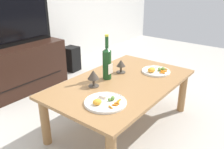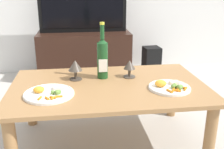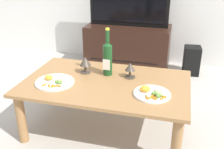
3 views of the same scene
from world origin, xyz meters
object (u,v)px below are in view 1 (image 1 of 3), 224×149
at_px(goblet_right, 121,64).
at_px(dinner_plate_left, 105,102).
at_px(tv_stand, 19,68).
at_px(goblet_left, 93,75).
at_px(dining_table, 122,89).
at_px(tv_screen, 11,18).
at_px(dinner_plate_right, 156,71).
at_px(floor_speaker, 72,59).
at_px(wine_bottle, 107,62).

height_order(goblet_right, dinner_plate_left, goblet_right).
height_order(tv_stand, goblet_left, goblet_left).
distance_m(dining_table, tv_screen, 1.47).
bearing_deg(goblet_right, dinner_plate_right, -50.59).
distance_m(floor_speaker, goblet_left, 1.55).
distance_m(goblet_left, dinner_plate_right, 0.64).
bearing_deg(goblet_left, tv_screen, 85.47).
xyz_separation_m(goblet_left, goblet_right, (0.38, 0.00, -0.01)).
xyz_separation_m(wine_bottle, dinner_plate_left, (-0.35, -0.26, -0.14)).
xyz_separation_m(tv_screen, dinner_plate_right, (0.48, -1.51, -0.40)).
relative_size(tv_screen, goblet_right, 7.81).
height_order(tv_stand, dinner_plate_right, tv_stand).
height_order(wine_bottle, goblet_left, wine_bottle).
relative_size(goblet_left, dinner_plate_left, 0.46).
height_order(tv_screen, goblet_left, tv_screen).
height_order(dining_table, tv_stand, tv_stand).
bearing_deg(tv_stand, dinner_plate_right, -72.30).
relative_size(floor_speaker, dinner_plate_right, 1.31).
bearing_deg(tv_stand, goblet_left, -94.52).
height_order(floor_speaker, wine_bottle, wine_bottle).
xyz_separation_m(goblet_right, dinner_plate_left, (-0.54, -0.25, -0.07)).
relative_size(floor_speaker, goblet_right, 2.80).
bearing_deg(tv_stand, dinner_plate_left, -99.79).
distance_m(floor_speaker, dinner_plate_left, 1.83).
relative_size(dining_table, tv_stand, 1.24).
distance_m(tv_stand, dinner_plate_left, 1.54).
bearing_deg(wine_bottle, goblet_left, -176.33).
height_order(dining_table, goblet_left, goblet_left).
xyz_separation_m(goblet_right, dinner_plate_right, (0.21, -0.25, -0.07)).
relative_size(tv_screen, dinner_plate_left, 3.20).
relative_size(wine_bottle, goblet_right, 3.16).
xyz_separation_m(dining_table, floor_speaker, (0.68, 1.35, -0.19)).
relative_size(goblet_right, dinner_plate_right, 0.47).
xyz_separation_m(floor_speaker, wine_bottle, (-0.70, -1.21, 0.41)).
distance_m(goblet_right, dinner_plate_right, 0.33).
distance_m(tv_stand, goblet_right, 1.31).
xyz_separation_m(dining_table, goblet_left, (-0.21, 0.13, 0.16)).
relative_size(goblet_left, dinner_plate_right, 0.53).
bearing_deg(floor_speaker, goblet_right, -117.51).
distance_m(wine_bottle, goblet_left, 0.20).
bearing_deg(goblet_left, tv_stand, 85.48).
height_order(dining_table, dinner_plate_right, dinner_plate_right).
bearing_deg(tv_stand, goblet_right, -77.66).
xyz_separation_m(wine_bottle, goblet_left, (-0.19, -0.01, -0.06)).
distance_m(goblet_left, dinner_plate_left, 0.31).
bearing_deg(floor_speaker, wine_bottle, -124.81).
xyz_separation_m(dining_table, tv_screen, (-0.11, 1.39, 0.48)).
relative_size(dining_table, floor_speaker, 3.69).
xyz_separation_m(tv_stand, floor_speaker, (0.79, -0.04, -0.10)).
bearing_deg(dinner_plate_left, floor_speaker, 54.48).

